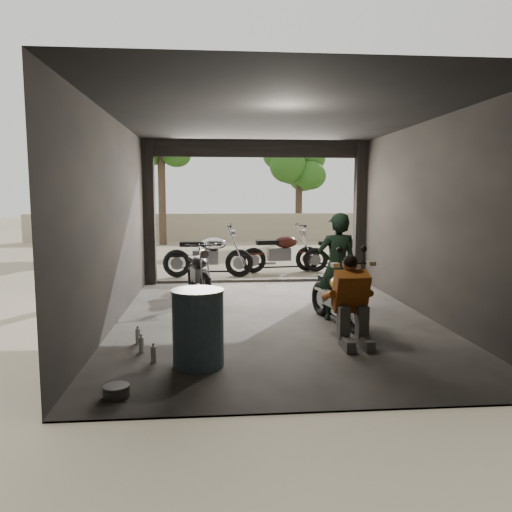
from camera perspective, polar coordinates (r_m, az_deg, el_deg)
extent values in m
plane|color=#7A6D56|center=(8.14, 2.14, -7.28)|extent=(80.00, 80.00, 0.00)
cube|color=#2D2B28|center=(8.14, 2.14, -7.21)|extent=(5.00, 7.00, 0.02)
plane|color=black|center=(7.98, 2.25, 15.59)|extent=(7.00, 7.00, 0.00)
cube|color=black|center=(4.46, 7.78, 1.69)|extent=(5.00, 0.02, 3.20)
cube|color=black|center=(7.99, -15.95, 3.81)|extent=(0.02, 7.00, 3.20)
cube|color=black|center=(8.58, 19.05, 3.90)|extent=(0.02, 7.00, 3.20)
cube|color=black|center=(11.30, -12.10, 4.79)|extent=(0.24, 0.24, 3.20)
cube|color=black|center=(11.71, 11.78, 4.86)|extent=(0.24, 0.24, 3.20)
cube|color=black|center=(11.34, 0.04, 12.13)|extent=(5.00, 0.16, 0.36)
cube|color=#2D2B28|center=(11.54, 0.00, -2.81)|extent=(5.00, 0.25, 0.08)
cube|color=gray|center=(21.90, -2.37, 3.32)|extent=(18.00, 0.30, 1.20)
cylinder|color=#382B1E|center=(20.43, -10.68, 6.28)|extent=(0.30, 0.30, 3.58)
ellipsoid|color=#1E4C14|center=(20.53, -10.82, 12.54)|extent=(2.20, 2.20, 3.14)
cylinder|color=#382B1E|center=(22.16, 4.91, 5.93)|extent=(0.30, 0.30, 3.20)
ellipsoid|color=#1E4C14|center=(22.21, 4.97, 11.09)|extent=(2.20, 2.20, 2.80)
imported|color=black|center=(8.02, 9.25, -1.28)|extent=(0.66, 0.45, 1.73)
cube|color=black|center=(9.40, 8.56, -2.77)|extent=(0.32, 0.32, 0.04)
cylinder|color=black|center=(9.28, 7.92, -4.22)|extent=(0.03, 0.03, 0.42)
cylinder|color=black|center=(9.34, 9.52, -4.17)|extent=(0.03, 0.03, 0.42)
cylinder|color=black|center=(9.53, 7.57, -3.91)|extent=(0.03, 0.03, 0.42)
cylinder|color=black|center=(9.59, 9.12, -3.87)|extent=(0.03, 0.03, 0.42)
ellipsoid|color=silver|center=(9.35, 8.64, -1.92)|extent=(0.34, 0.35, 0.25)
cylinder|color=#36505B|center=(5.87, -6.63, -8.34)|extent=(0.77, 0.77, 0.92)
cylinder|color=black|center=(12.80, 16.25, 2.61)|extent=(0.08, 0.08, 2.18)
cylinder|color=beige|center=(12.75, 16.42, 6.59)|extent=(0.79, 0.03, 0.79)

